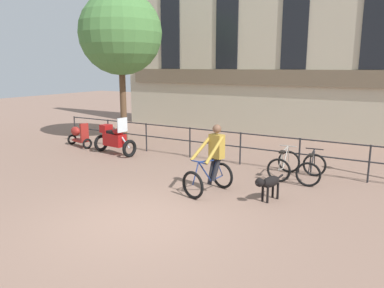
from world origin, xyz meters
TOP-DOWN VIEW (x-y plane):
  - ground_plane at (0.00, 0.00)m, footprint 60.00×60.00m
  - canal_railing at (-0.00, 5.20)m, footprint 15.05×0.05m
  - building_facade at (0.00, 10.99)m, footprint 18.00×0.72m
  - cyclist_with_bike at (0.46, 2.36)m, footprint 0.94×1.30m
  - dog at (1.89, 2.46)m, footprint 0.43×1.01m
  - parked_motorcycle at (-4.45, 4.25)m, footprint 1.70×0.82m
  - parked_bicycle_near_lamp at (1.63, 4.54)m, footprint 0.69×1.13m
  - parked_bicycle_mid_left at (2.39, 4.54)m, footprint 0.74×1.16m
  - parked_scooter at (-6.57, 4.53)m, footprint 1.34×0.71m
  - tree_canalside_left at (-5.90, 6.46)m, footprint 3.36×3.36m

SIDE VIEW (x-z plane):
  - ground_plane at x=0.00m, z-range 0.00..0.00m
  - parked_bicycle_near_lamp at x=1.63m, z-range -0.07..0.79m
  - parked_bicycle_mid_left at x=2.39m, z-range -0.07..0.79m
  - dog at x=1.89m, z-range 0.13..0.76m
  - parked_scooter at x=-6.57m, z-range -0.02..0.94m
  - parked_motorcycle at x=-4.45m, z-range -0.11..1.24m
  - canal_railing at x=0.00m, z-range 0.18..1.23m
  - cyclist_with_bike at x=0.46m, z-range -0.09..1.61m
  - tree_canalside_left at x=-5.90m, z-range 1.35..7.43m
  - building_facade at x=0.00m, z-range -0.02..10.97m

